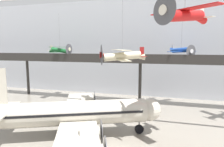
% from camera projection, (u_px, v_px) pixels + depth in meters
% --- Properties ---
extents(hangar_back_wall, '(140.00, 3.00, 24.72)m').
position_uv_depth(hangar_back_wall, '(144.00, 48.00, 51.59)').
color(hangar_back_wall, silver).
rests_on(hangar_back_wall, ground).
extents(mezzanine_walkway, '(110.00, 3.20, 11.10)m').
position_uv_depth(mezzanine_walkway, '(140.00, 62.00, 43.97)').
color(mezzanine_walkway, '#2D2B28').
rests_on(mezzanine_walkway, ground).
extents(airliner_silver_main, '(24.32, 28.55, 9.91)m').
position_uv_depth(airliner_silver_main, '(73.00, 113.00, 27.49)').
color(airliner_silver_main, beige).
rests_on(airliner_silver_main, ground).
extents(suspended_plane_blue_trainer, '(6.13, 6.05, 10.08)m').
position_uv_depth(suspended_plane_blue_trainer, '(181.00, 50.00, 42.27)').
color(suspended_plane_blue_trainer, '#1E4CAD').
extents(suspended_plane_red_highwing, '(7.89, 7.78, 5.76)m').
position_uv_depth(suspended_plane_red_highwing, '(185.00, 15.00, 23.57)').
color(suspended_plane_red_highwing, red).
extents(suspended_plane_cream_biplane, '(7.95, 9.06, 10.85)m').
position_uv_depth(suspended_plane_cream_biplane, '(122.00, 56.00, 33.10)').
color(suspended_plane_cream_biplane, beige).
extents(suspended_plane_green_biplane, '(5.92, 7.22, 9.73)m').
position_uv_depth(suspended_plane_green_biplane, '(60.00, 50.00, 48.19)').
color(suspended_plane_green_biplane, '#1E6B33').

